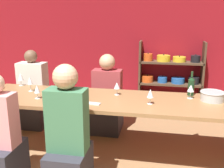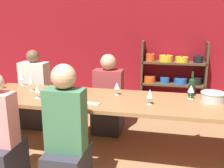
{
  "view_description": "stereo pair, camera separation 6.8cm",
  "coord_description": "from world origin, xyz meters",
  "px_view_note": "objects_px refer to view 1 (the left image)",
  "views": [
    {
      "loc": [
        0.58,
        -1.25,
        1.65
      ],
      "look_at": [
        0.03,
        1.67,
        0.88
      ],
      "focal_mm": 42.0,
      "sensor_mm": 36.0,
      "label": 1
    },
    {
      "loc": [
        0.65,
        -1.24,
        1.65
      ],
      "look_at": [
        0.03,
        1.67,
        0.88
      ],
      "focal_mm": 42.0,
      "sensor_mm": 36.0,
      "label": 2
    }
  ],
  "objects_px": {
    "wine_bottle_green": "(191,86)",
    "cell_phone": "(94,104)",
    "wine_glass_empty_a": "(150,94)",
    "person_far_b": "(107,103)",
    "dining_table": "(110,105)",
    "wine_glass_white_b": "(70,93)",
    "person_far_a": "(34,98)",
    "wine_glass_red_d": "(191,89)",
    "wine_glass_red_c": "(30,81)",
    "wine_glass_red_a": "(66,85)",
    "person_near_b": "(68,146)",
    "wine_glass_white_a": "(21,77)",
    "wine_glass_red_e": "(37,89)",
    "wine_glass_red_f": "(117,86)",
    "person_near_a": "(1,145)",
    "mixing_bowl": "(212,96)",
    "shelf_unit": "(169,79)"
  },
  "relations": [
    {
      "from": "wine_glass_empty_a",
      "to": "person_far_a",
      "type": "xyz_separation_m",
      "value": [
        -1.8,
        0.83,
        -0.42
      ]
    },
    {
      "from": "wine_glass_white_a",
      "to": "wine_glass_white_b",
      "type": "distance_m",
      "value": 1.07
    },
    {
      "from": "shelf_unit",
      "to": "wine_glass_red_a",
      "type": "height_order",
      "value": "shelf_unit"
    },
    {
      "from": "wine_glass_red_a",
      "to": "wine_glass_red_d",
      "type": "distance_m",
      "value": 1.46
    },
    {
      "from": "wine_bottle_green",
      "to": "person_far_b",
      "type": "height_order",
      "value": "person_far_b"
    },
    {
      "from": "wine_glass_white_b",
      "to": "cell_phone",
      "type": "distance_m",
      "value": 0.28
    },
    {
      "from": "mixing_bowl",
      "to": "wine_glass_empty_a",
      "type": "xyz_separation_m",
      "value": [
        -0.68,
        -0.25,
        0.06
      ]
    },
    {
      "from": "wine_glass_red_d",
      "to": "wine_glass_red_e",
      "type": "height_order",
      "value": "wine_glass_red_e"
    },
    {
      "from": "wine_glass_white_b",
      "to": "wine_glass_empty_a",
      "type": "height_order",
      "value": "wine_glass_empty_a"
    },
    {
      "from": "wine_glass_red_e",
      "to": "person_near_b",
      "type": "relative_size",
      "value": 0.13
    },
    {
      "from": "dining_table",
      "to": "wine_glass_white_a",
      "type": "height_order",
      "value": "wine_glass_white_a"
    },
    {
      "from": "wine_glass_white_b",
      "to": "wine_glass_red_f",
      "type": "bearing_deg",
      "value": 40.53
    },
    {
      "from": "shelf_unit",
      "to": "wine_glass_red_c",
      "type": "relative_size",
      "value": 6.51
    },
    {
      "from": "dining_table",
      "to": "wine_glass_red_c",
      "type": "distance_m",
      "value": 1.08
    },
    {
      "from": "dining_table",
      "to": "wine_glass_white_b",
      "type": "height_order",
      "value": "wine_glass_white_b"
    },
    {
      "from": "wine_bottle_green",
      "to": "person_near_a",
      "type": "xyz_separation_m",
      "value": [
        -1.87,
        -1.05,
        -0.42
      ]
    },
    {
      "from": "wine_bottle_green",
      "to": "cell_phone",
      "type": "distance_m",
      "value": 1.2
    },
    {
      "from": "wine_glass_red_c",
      "to": "wine_glass_red_e",
      "type": "distance_m",
      "value": 0.35
    },
    {
      "from": "wine_glass_red_f",
      "to": "person_near_b",
      "type": "xyz_separation_m",
      "value": [
        -0.31,
        -0.88,
        -0.36
      ]
    },
    {
      "from": "shelf_unit",
      "to": "cell_phone",
      "type": "bearing_deg",
      "value": -110.69
    },
    {
      "from": "dining_table",
      "to": "wine_glass_red_d",
      "type": "distance_m",
      "value": 0.94
    },
    {
      "from": "dining_table",
      "to": "wine_bottle_green",
      "type": "height_order",
      "value": "wine_bottle_green"
    },
    {
      "from": "wine_glass_white_a",
      "to": "wine_glass_red_e",
      "type": "distance_m",
      "value": 0.69
    },
    {
      "from": "wine_glass_red_f",
      "to": "person_far_b",
      "type": "distance_m",
      "value": 0.75
    },
    {
      "from": "wine_glass_red_e",
      "to": "person_near_b",
      "type": "distance_m",
      "value": 0.88
    },
    {
      "from": "wine_glass_red_a",
      "to": "wine_glass_empty_a",
      "type": "bearing_deg",
      "value": -9.53
    },
    {
      "from": "wine_bottle_green",
      "to": "shelf_unit",
      "type": "bearing_deg",
      "value": 96.75
    },
    {
      "from": "cell_phone",
      "to": "person_near_a",
      "type": "bearing_deg",
      "value": -147.46
    },
    {
      "from": "wine_glass_red_e",
      "to": "cell_phone",
      "type": "xyz_separation_m",
      "value": [
        0.69,
        -0.07,
        -0.1
      ]
    },
    {
      "from": "wine_glass_red_d",
      "to": "person_near_b",
      "type": "xyz_separation_m",
      "value": [
        -1.17,
        -0.9,
        -0.37
      ]
    },
    {
      "from": "wine_glass_red_c",
      "to": "wine_glass_white_b",
      "type": "height_order",
      "value": "wine_glass_red_c"
    },
    {
      "from": "wine_glass_empty_a",
      "to": "wine_glass_red_f",
      "type": "relative_size",
      "value": 1.08
    },
    {
      "from": "shelf_unit",
      "to": "wine_bottle_green",
      "type": "bearing_deg",
      "value": -83.25
    },
    {
      "from": "wine_glass_red_c",
      "to": "person_far_a",
      "type": "height_order",
      "value": "person_far_a"
    },
    {
      "from": "wine_glass_red_a",
      "to": "person_near_b",
      "type": "distance_m",
      "value": 0.92
    },
    {
      "from": "person_far_a",
      "to": "wine_glass_empty_a",
      "type": "bearing_deg",
      "value": 155.26
    },
    {
      "from": "wine_glass_red_c",
      "to": "wine_glass_red_f",
      "type": "relative_size",
      "value": 1.19
    },
    {
      "from": "wine_glass_red_d",
      "to": "person_near_b",
      "type": "distance_m",
      "value": 1.52
    },
    {
      "from": "wine_glass_white_a",
      "to": "wine_glass_red_f",
      "type": "distance_m",
      "value": 1.37
    },
    {
      "from": "wine_glass_red_d",
      "to": "wine_glass_red_c",
      "type": "bearing_deg",
      "value": -177.91
    },
    {
      "from": "mixing_bowl",
      "to": "wine_bottle_green",
      "type": "distance_m",
      "value": 0.28
    },
    {
      "from": "wine_glass_red_c",
      "to": "wine_glass_red_f",
      "type": "bearing_deg",
      "value": 2.49
    },
    {
      "from": "wine_glass_red_f",
      "to": "mixing_bowl",
      "type": "bearing_deg",
      "value": -0.89
    },
    {
      "from": "wine_glass_red_c",
      "to": "person_near_a",
      "type": "xyz_separation_m",
      "value": [
        0.1,
        -0.85,
        -0.43
      ]
    },
    {
      "from": "wine_glass_white_a",
      "to": "wine_glass_red_d",
      "type": "distance_m",
      "value": 2.23
    },
    {
      "from": "dining_table",
      "to": "shelf_unit",
      "type": "bearing_deg",
      "value": 70.83
    },
    {
      "from": "wine_bottle_green",
      "to": "person_far_a",
      "type": "height_order",
      "value": "person_far_a"
    },
    {
      "from": "dining_table",
      "to": "wine_bottle_green",
      "type": "distance_m",
      "value": 0.99
    },
    {
      "from": "wine_glass_empty_a",
      "to": "person_far_b",
      "type": "distance_m",
      "value": 1.14
    },
    {
      "from": "cell_phone",
      "to": "person_far_a",
      "type": "distance_m",
      "value": 1.56
    }
  ]
}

